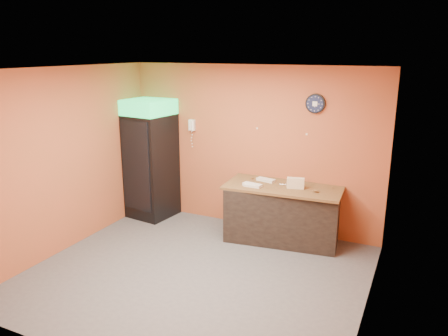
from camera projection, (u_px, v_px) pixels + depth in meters
The scene contains 15 objects.
floor at pixel (196, 274), 6.10m from camera, with size 4.50×4.50×0.00m, color #47474C.
back_wall at pixel (251, 148), 7.47m from camera, with size 4.50×0.02×2.80m, color #AC5130.
left_wall at pixel (66, 160), 6.66m from camera, with size 0.02×4.00×2.80m, color #AC5130.
right_wall at pixel (373, 203), 4.80m from camera, with size 0.02×4.00×2.80m, color #AC5130.
ceiling at pixel (193, 69), 5.36m from camera, with size 4.50×4.00×0.02m, color white.
beverage_cooler at pixel (149, 161), 7.98m from camera, with size 0.85×0.86×2.18m.
prep_counter at pixel (282, 214), 7.09m from camera, with size 1.77×0.79×0.89m, color black.
wall_clock at pixel (315, 104), 6.79m from camera, with size 0.31×0.06×0.31m.
wall_phone at pixel (192, 125), 7.81m from camera, with size 0.11×0.10×0.20m.
butcher_paper at pixel (283, 187), 6.96m from camera, with size 1.85×0.87×0.04m, color brown.
sub_roll_stack at pixel (296, 183), 6.82m from camera, with size 0.28×0.15×0.17m.
wrapped_sandwich_left at pixel (252, 185), 6.94m from camera, with size 0.31×0.12×0.04m, color beige.
wrapped_sandwich_mid at pixel (252, 186), 6.91m from camera, with size 0.26×0.10×0.04m, color beige.
wrapped_sandwich_right at pixel (266, 180), 7.21m from camera, with size 0.31×0.12×0.04m, color beige.
kitchen_tool at pixel (288, 184), 6.96m from camera, with size 0.06×0.06×0.06m, color silver.
Camera 1 is at (2.70, -4.80, 3.04)m, focal length 35.00 mm.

